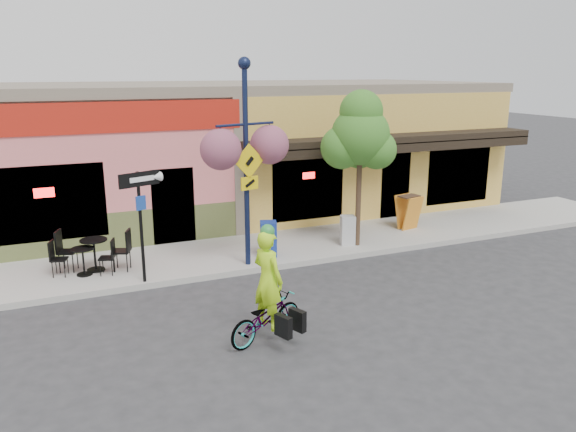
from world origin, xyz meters
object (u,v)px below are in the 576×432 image
object	(u,v)px
cyclist_rider	(268,292)
one_way_sign	(141,228)
bicycle	(266,317)
lamp_post	(246,165)
street_tree	(359,169)
newspaper_box_blue	(268,239)
newspaper_box_grey	(348,230)
building	(231,146)

from	to	relation	value
cyclist_rider	one_way_sign	bearing A→B (deg)	3.82
bicycle	lamp_post	xyz separation A→B (m)	(0.95, 3.76, 2.26)
cyclist_rider	one_way_sign	distance (m)	3.99
lamp_post	street_tree	size ratio (longest dim) A/B	1.17
lamp_post	one_way_sign	distance (m)	2.92
bicycle	newspaper_box_blue	xyz separation A→B (m)	(1.67, 4.16, 0.17)
street_tree	bicycle	bearing A→B (deg)	-136.68
cyclist_rider	newspaper_box_blue	bearing A→B (deg)	-43.31
newspaper_box_grey	street_tree	distance (m)	1.79
building	newspaper_box_blue	size ratio (longest dim) A/B	19.32
one_way_sign	newspaper_box_blue	xyz separation A→B (m)	(3.35, 0.60, -0.83)
lamp_post	newspaper_box_blue	distance (m)	2.24
building	newspaper_box_grey	distance (m)	6.57
newspaper_box_grey	lamp_post	bearing A→B (deg)	-155.34
cyclist_rider	newspaper_box_blue	distance (m)	4.48
newspaper_box_blue	newspaper_box_grey	bearing A→B (deg)	19.23
newspaper_box_blue	street_tree	distance (m)	3.16
cyclist_rider	newspaper_box_grey	xyz separation A→B (m)	(4.04, 4.23, -0.38)
newspaper_box_blue	newspaper_box_grey	xyz separation A→B (m)	(2.42, 0.07, -0.06)
cyclist_rider	lamp_post	size ratio (longest dim) A/B	0.37
one_way_sign	newspaper_box_blue	bearing A→B (deg)	-10.71
building	bicycle	distance (m)	10.89
lamp_post	newspaper_box_grey	xyz separation A→B (m)	(3.14, 0.47, -2.14)
bicycle	street_tree	world-z (taller)	street_tree
cyclist_rider	one_way_sign	world-z (taller)	one_way_sign
cyclist_rider	street_tree	bearing A→B (deg)	-68.38
bicycle	newspaper_box_grey	xyz separation A→B (m)	(4.09, 4.23, 0.12)
building	newspaper_box_grey	bearing A→B (deg)	-76.75
cyclist_rider	newspaper_box_blue	world-z (taller)	cyclist_rider
newspaper_box_grey	street_tree	world-z (taller)	street_tree
one_way_sign	street_tree	distance (m)	6.08
lamp_post	street_tree	distance (m)	3.40
one_way_sign	newspaper_box_grey	xyz separation A→B (m)	(5.77, 0.67, -0.89)
one_way_sign	street_tree	bearing A→B (deg)	-15.97
building	cyclist_rider	distance (m)	10.81
building	lamp_post	bearing A→B (deg)	-104.20
newspaper_box_blue	street_tree	bearing A→B (deg)	15.82
lamp_post	one_way_sign	xyz separation A→B (m)	(-2.63, -0.20, -1.25)
newspaper_box_blue	newspaper_box_grey	world-z (taller)	newspaper_box_blue
newspaper_box_blue	lamp_post	bearing A→B (deg)	-133.20
cyclist_rider	street_tree	distance (m)	6.06
one_way_sign	lamp_post	bearing A→B (deg)	-16.53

